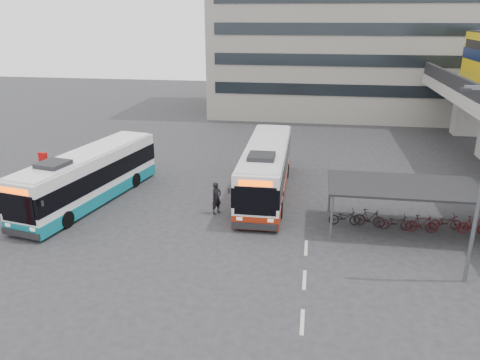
# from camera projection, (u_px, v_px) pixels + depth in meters

# --- Properties ---
(ground) EXTENTS (120.00, 120.00, 0.00)m
(ground) POSITION_uv_depth(u_px,v_px,m) (256.00, 244.00, 23.62)
(ground) COLOR #28282B
(ground) RESTS_ON ground
(bike_shelter) EXTENTS (10.00, 4.00, 2.54)m
(bike_shelter) POSITION_uv_depth(u_px,v_px,m) (423.00, 207.00, 24.71)
(bike_shelter) COLOR #595B60
(bike_shelter) RESTS_ON ground
(office_block) EXTENTS (30.00, 15.00, 25.00)m
(office_block) POSITION_uv_depth(u_px,v_px,m) (351.00, 0.00, 52.07)
(office_block) COLOR gray
(office_block) RESTS_ON ground
(road_markings) EXTENTS (0.15, 7.60, 0.01)m
(road_markings) POSITION_uv_depth(u_px,v_px,m) (304.00, 280.00, 20.45)
(road_markings) COLOR beige
(road_markings) RESTS_ON ground
(bus_main) EXTENTS (2.67, 11.87, 3.50)m
(bus_main) POSITION_uv_depth(u_px,v_px,m) (266.00, 170.00, 29.80)
(bus_main) COLOR white
(bus_main) RESTS_ON ground
(bus_teal) EXTENTS (4.65, 11.73, 3.39)m
(bus_teal) POSITION_uv_depth(u_px,v_px,m) (89.00, 177.00, 28.56)
(bus_teal) COLOR white
(bus_teal) RESTS_ON ground
(pedestrian) EXTENTS (0.77, 0.83, 1.90)m
(pedestrian) POSITION_uv_depth(u_px,v_px,m) (216.00, 198.00, 27.01)
(pedestrian) COLOR black
(pedestrian) RESTS_ON ground
(sign_totem_mid) EXTENTS (0.60, 0.24, 2.77)m
(sign_totem_mid) POSITION_uv_depth(u_px,v_px,m) (45.00, 173.00, 29.87)
(sign_totem_mid) COLOR #B30D0B
(sign_totem_mid) RESTS_ON ground
(sign_totem_north) EXTENTS (0.51, 0.16, 2.34)m
(sign_totem_north) POSITION_uv_depth(u_px,v_px,m) (79.00, 168.00, 31.52)
(sign_totem_north) COLOR #B30D0B
(sign_totem_north) RESTS_ON ground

